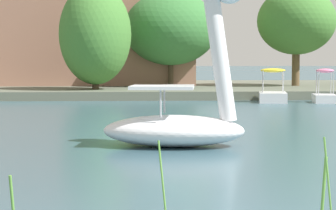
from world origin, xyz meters
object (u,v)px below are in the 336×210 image
(tree_sapling_by_fence, at_px, (296,21))
(tree_willow_overhanging, at_px, (95,34))
(swan_boat, at_px, (183,110))
(pedal_boat_pink, at_px, (325,93))
(tree_broadleaf_right, at_px, (171,29))
(pedal_boat_yellow, at_px, (273,93))

(tree_sapling_by_fence, bearing_deg, tree_willow_overhanging, -159.22)
(swan_boat, bearing_deg, tree_sapling_by_fence, 70.46)
(pedal_boat_pink, relative_size, tree_sapling_by_fence, 0.32)
(tree_sapling_by_fence, height_order, tree_broadleaf_right, tree_sapling_by_fence)
(pedal_boat_yellow, height_order, tree_sapling_by_fence, tree_sapling_by_fence)
(tree_willow_overhanging, xyz_separation_m, tree_broadleaf_right, (4.20, 4.19, 0.50))
(pedal_boat_pink, bearing_deg, tree_sapling_by_fence, 84.38)
(pedal_boat_yellow, bearing_deg, tree_sapling_by_fence, 69.49)
(pedal_boat_yellow, distance_m, tree_willow_overhanging, 9.89)
(pedal_boat_yellow, height_order, tree_willow_overhanging, tree_willow_overhanging)
(pedal_boat_pink, height_order, tree_willow_overhanging, tree_willow_overhanging)
(pedal_boat_yellow, distance_m, pedal_boat_pink, 2.39)
(pedal_boat_pink, xyz_separation_m, tree_willow_overhanging, (-10.82, 4.67, 2.86))
(swan_boat, height_order, pedal_boat_pink, swan_boat)
(pedal_boat_yellow, height_order, tree_broadleaf_right, tree_broadleaf_right)
(pedal_boat_pink, height_order, tree_sapling_by_fence, tree_sapling_by_fence)
(swan_boat, bearing_deg, tree_willow_overhanging, 98.41)
(tree_broadleaf_right, bearing_deg, tree_willow_overhanging, -135.06)
(swan_boat, bearing_deg, pedal_boat_pink, 63.17)
(swan_boat, relative_size, pedal_boat_yellow, 1.59)
(pedal_boat_pink, bearing_deg, tree_willow_overhanging, 156.66)
(swan_boat, height_order, tree_broadleaf_right, tree_broadleaf_right)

